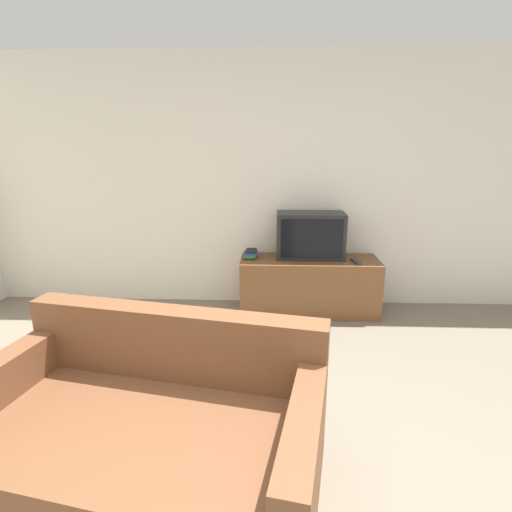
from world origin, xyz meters
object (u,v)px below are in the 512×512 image
(television, at_px, (310,235))
(couch, at_px, (148,440))
(remote_on_stand, at_px, (356,262))
(book_stack, at_px, (250,254))
(tv_stand, at_px, (309,285))

(television, relative_size, couch, 0.37)
(couch, bearing_deg, remote_on_stand, 67.30)
(couch, relative_size, remote_on_stand, 9.68)
(television, bearing_deg, remote_on_stand, -23.17)
(couch, bearing_deg, book_stack, 91.36)
(tv_stand, height_order, remote_on_stand, remote_on_stand)
(tv_stand, xyz_separation_m, couch, (-1.00, -2.29, -0.01))
(tv_stand, xyz_separation_m, television, (0.00, 0.08, 0.52))
(tv_stand, distance_m, couch, 2.50)
(book_stack, relative_size, remote_on_stand, 1.17)
(remote_on_stand, bearing_deg, television, 156.83)
(remote_on_stand, bearing_deg, tv_stand, 165.98)
(book_stack, xyz_separation_m, remote_on_stand, (1.06, -0.14, -0.03))
(television, xyz_separation_m, book_stack, (-0.62, -0.05, -0.19))
(tv_stand, relative_size, television, 2.05)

